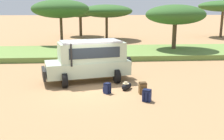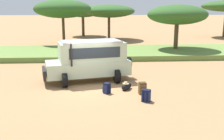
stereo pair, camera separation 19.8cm
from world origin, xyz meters
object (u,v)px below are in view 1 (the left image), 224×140
backpack_cluster_center (147,95)px  backpack_near_rear_wheel (107,88)px  acacia_tree_left_mid (80,12)px  safari_vehicle (89,60)px  duffel_bag_low_black_case (126,86)px  acacia_tree_far_left (60,9)px  acacia_tree_centre_back (107,11)px  acacia_tree_far_right (223,6)px  backpack_beside_front_wheel (143,88)px  acacia_tree_right_mid (175,15)px

backpack_cluster_center → backpack_near_rear_wheel: size_ratio=1.05×
backpack_cluster_center → acacia_tree_left_mid: (-4.17, 30.29, 3.45)m
safari_vehicle → duffel_bag_low_black_case: safari_vehicle is taller
backpack_near_rear_wheel → acacia_tree_far_left: acacia_tree_far_left is taller
acacia_tree_far_left → acacia_tree_left_mid: bearing=81.5°
backpack_cluster_center → acacia_tree_centre_back: acacia_tree_centre_back is taller
acacia_tree_left_mid → acacia_tree_far_right: acacia_tree_far_right is taller
backpack_beside_front_wheel → acacia_tree_left_mid: size_ratio=0.11×
acacia_tree_far_left → backpack_near_rear_wheel: bearing=-76.7°
acacia_tree_far_left → acacia_tree_centre_back: (5.54, 6.60, -0.31)m
backpack_near_rear_wheel → acacia_tree_centre_back: (1.43, 23.95, 3.64)m
backpack_near_rear_wheel → acacia_tree_far_right: acacia_tree_far_right is taller
acacia_tree_right_mid → acacia_tree_far_right: (11.66, 13.69, 0.91)m
acacia_tree_right_mid → acacia_tree_far_right: 18.00m
backpack_cluster_center → acacia_tree_far_right: 32.28m
acacia_tree_centre_back → safari_vehicle: bearing=-96.2°
acacia_tree_far_left → acacia_tree_far_right: size_ratio=0.88×
acacia_tree_left_mid → acacia_tree_far_right: bearing=-8.8°
acacia_tree_far_left → acacia_tree_right_mid: acacia_tree_far_left is taller
duffel_bag_low_black_case → acacia_tree_right_mid: bearing=61.5°
backpack_cluster_center → duffel_bag_low_black_case: (-0.71, 1.91, -0.10)m
backpack_beside_front_wheel → backpack_cluster_center: backpack_beside_front_wheel is taller
acacia_tree_left_mid → duffel_bag_low_black_case: bearing=-83.0°
acacia_tree_left_mid → acacia_tree_far_right: 21.58m
backpack_beside_front_wheel → acacia_tree_centre_back: bearing=90.9°
acacia_tree_left_mid → acacia_tree_right_mid: 19.52m
acacia_tree_right_mid → acacia_tree_far_right: bearing=49.6°
safari_vehicle → acacia_tree_far_right: size_ratio=0.75×
duffel_bag_low_black_case → acacia_tree_right_mid: 13.44m
backpack_cluster_center → backpack_near_rear_wheel: 2.23m
safari_vehicle → acacia_tree_far_left: bearing=102.2°
safari_vehicle → backpack_cluster_center: bearing=-54.9°
acacia_tree_left_mid → backpack_beside_front_wheel: bearing=-81.8°
acacia_tree_centre_back → acacia_tree_right_mid: acacia_tree_centre_back is taller
safari_vehicle → acacia_tree_left_mid: (-1.46, 26.44, 2.43)m
backpack_beside_front_wheel → duffel_bag_low_black_case: size_ratio=0.84×
backpack_cluster_center → acacia_tree_far_left: acacia_tree_far_left is taller
backpack_cluster_center → backpack_near_rear_wheel: backpack_cluster_center is taller
acacia_tree_left_mid → safari_vehicle: bearing=-86.8°
safari_vehicle → backpack_beside_front_wheel: 4.00m
acacia_tree_far_right → duffel_bag_low_black_case: bearing=-125.4°
backpack_beside_front_wheel → acacia_tree_right_mid: bearing=65.9°
safari_vehicle → backpack_near_rear_wheel: (0.91, -2.53, -1.03)m
backpack_cluster_center → acacia_tree_far_left: size_ratio=0.09×
safari_vehicle → backpack_beside_front_wheel: (2.72, -2.75, -1.00)m
safari_vehicle → backpack_near_rear_wheel: safari_vehicle is taller
backpack_near_rear_wheel → acacia_tree_centre_back: size_ratio=0.07×
acacia_tree_left_mid → acacia_tree_centre_back: (3.80, -5.02, 0.18)m
duffel_bag_low_black_case → acacia_tree_centre_back: size_ratio=0.10×
acacia_tree_left_mid → acacia_tree_centre_back: 6.30m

